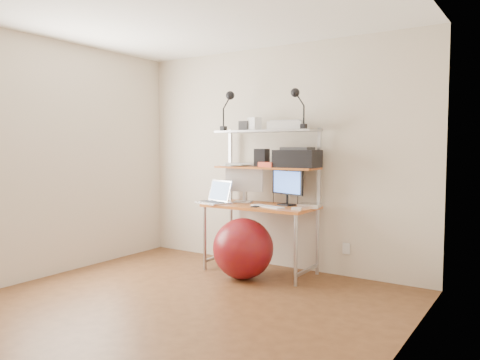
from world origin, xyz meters
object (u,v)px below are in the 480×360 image
Objects in this scene: printer at (297,158)px; monitor_black at (287,184)px; monitor_silver at (244,180)px; laptop at (216,198)px; exercise_ball at (243,248)px.

monitor_black is at bearing 168.31° from printer.
monitor_silver is at bearing 178.70° from printer.
monitor_black is 1.04× the size of laptop.
exercise_ball is (0.48, -0.20, -0.48)m from laptop.
laptop is 0.69× the size of exercise_ball.
printer reaches higher than laptop.
exercise_ball is (-0.27, -0.46, -0.65)m from monitor_black.
monitor_black is at bearing 59.29° from exercise_ball.
monitor_silver is 0.54m from monitor_black.
laptop is 0.71m from exercise_ball.
monitor_black is (0.53, 0.03, -0.03)m from monitor_silver.
monitor_silver is 1.11× the size of laptop.
laptop reaches higher than exercise_ball.
monitor_black reaches higher than laptop.
monitor_black is 0.82m from laptop.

